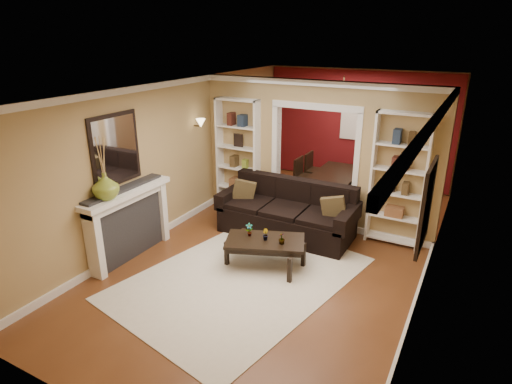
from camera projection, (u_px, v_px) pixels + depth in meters
The scene contains 30 objects.
floor at pixel (287, 247), 7.38m from camera, with size 8.00×8.00×0.00m, color brown.
ceiling at pixel (291, 87), 6.44m from camera, with size 8.00×8.00×0.00m, color white.
wall_back at pixel (357, 127), 10.21m from camera, with size 8.00×8.00×0.00m, color tan.
wall_front at pixel (95, 300), 3.61m from camera, with size 8.00×8.00×0.00m, color tan.
wall_left at pixel (178, 155), 7.91m from camera, with size 8.00×8.00×0.00m, color tan.
wall_right at pixel (437, 196), 5.91m from camera, with size 8.00×8.00×0.00m, color tan.
partition_wall at pixel (315, 155), 7.90m from camera, with size 4.50×0.15×2.70m, color tan.
red_back_panel at pixel (357, 129), 10.20m from camera, with size 4.44×0.04×2.64m, color maroon.
dining_window at pixel (357, 119), 10.08m from camera, with size 0.78×0.03×0.98m, color #8CA5CC.
area_rug at pixel (242, 278), 6.44m from camera, with size 2.59×3.62×0.01m, color silver.
sofa at pixel (287, 210), 7.68m from camera, with size 2.46×1.06×0.96m, color black.
pillow_left at pixel (244, 192), 7.99m from camera, with size 0.40×0.11×0.40m, color brown.
pillow_right at pixel (333, 210), 7.21m from camera, with size 0.39×0.11×0.39m, color brown.
coffee_table at pixel (265, 253), 6.71m from camera, with size 1.21×0.65×0.46m, color black.
plant_left at pixel (249, 230), 6.72m from camera, with size 0.11×0.08×0.21m, color #336626.
plant_center at pixel (265, 235), 6.60m from camera, with size 0.10×0.08×0.18m, color #336626.
plant_right at pixel (282, 238), 6.47m from camera, with size 0.10×0.10×0.18m, color #336626.
bookshelf_left at pixel (239, 157), 8.52m from camera, with size 0.90×0.30×2.30m, color white.
bookshelf_right at pixel (398, 181), 7.14m from camera, with size 0.90×0.30×2.30m, color white.
fireplace at pixel (130, 224), 6.87m from camera, with size 0.32×1.70×1.16m, color white.
vase at pixel (105, 186), 6.27m from camera, with size 0.39×0.39×0.41m, color olive.
mirror at pixel (115, 150), 6.50m from camera, with size 0.03×0.95×1.10m, color silver.
wall_sconce at pixel (198, 124), 8.15m from camera, with size 0.18×0.18×0.22m, color #FFE0A5.
framed_art at pixel (426, 206), 5.04m from camera, with size 0.04×0.85×1.05m, color black.
dining_table at pixel (337, 186), 9.47m from camera, with size 0.92×1.65×0.58m, color black.
dining_chair_nw at pixel (309, 178), 9.40m from camera, with size 0.46×0.46×0.92m, color black.
dining_chair_ne at pixel (358, 187), 8.92m from camera, with size 0.44×0.44×0.89m, color black.
dining_chair_sw at pixel (318, 172), 9.90m from camera, with size 0.44×0.44×0.90m, color black.
dining_chair_se at pixel (365, 180), 9.43m from camera, with size 0.41×0.41×0.84m, color black.
chandelier at pixel (343, 107), 8.90m from camera, with size 0.50×0.50×0.30m, color #3F301C.
Camera 1 is at (2.65, -6.05, 3.47)m, focal length 30.00 mm.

